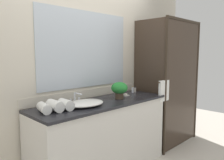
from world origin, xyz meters
name	(u,v)px	position (x,y,z in m)	size (l,w,h in m)	color
wall_back_with_mirror	(85,67)	(0.00, 0.34, 1.31)	(4.40, 0.06, 2.60)	beige
vanity_cabinet	(103,137)	(0.00, 0.01, 0.45)	(1.80, 0.58, 0.90)	silver
shower_enclosure	(172,83)	(1.28, -0.19, 1.03)	(1.20, 0.59, 2.00)	#2D2319
sink_basin	(85,103)	(-0.29, -0.02, 0.93)	(0.45, 0.34, 0.06)	white
faucet	(75,99)	(-0.29, 0.16, 0.94)	(0.17, 0.15, 0.13)	silver
potted_plant	(119,89)	(0.27, -0.01, 1.03)	(0.21, 0.21, 0.21)	#473828
soap_dish	(125,95)	(0.46, 0.05, 0.91)	(0.10, 0.07, 0.04)	silver
amenity_bottle_lotion	(135,89)	(0.79, 0.15, 0.94)	(0.03, 0.03, 0.08)	silver
amenity_bottle_conditioner	(133,90)	(0.72, 0.14, 0.95)	(0.03, 0.03, 0.10)	silver
rolled_towel_near_edge	(44,108)	(-0.76, 0.03, 0.95)	(0.09, 0.09, 0.21)	white
rolled_towel_middle	(55,106)	(-0.65, 0.01, 0.95)	(0.11, 0.11, 0.21)	white
rolled_towel_far_edge	(66,105)	(-0.54, -0.01, 0.95)	(0.11, 0.11, 0.19)	white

